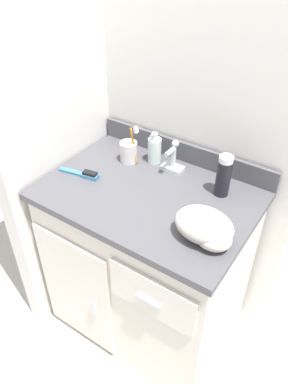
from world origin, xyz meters
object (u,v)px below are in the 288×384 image
object	(u,v)px
soap_dispenser	(154,150)
shaving_cream_can	(224,176)
toothbrush_cup	(129,152)
hairbrush	(84,174)
hand_towel	(206,228)

from	to	relation	value
soap_dispenser	shaving_cream_can	bearing A→B (deg)	-8.15
toothbrush_cup	shaving_cream_can	world-z (taller)	toothbrush_cup
toothbrush_cup	shaving_cream_can	distance (m)	0.43
soap_dispenser	hairbrush	xyz separation A→B (m)	(-0.18, -0.26, -0.05)
hairbrush	hand_towel	world-z (taller)	hand_towel
soap_dispenser	shaving_cream_can	size ratio (longest dim) A/B	0.85
hairbrush	hand_towel	bearing A→B (deg)	-15.74
shaving_cream_can	toothbrush_cup	bearing A→B (deg)	-178.53
hand_towel	hairbrush	bearing A→B (deg)	175.00
toothbrush_cup	shaving_cream_can	xyz separation A→B (m)	(0.43, 0.01, 0.04)
toothbrush_cup	hairbrush	size ratio (longest dim) A/B	0.98
hand_towel	soap_dispenser	bearing A→B (deg)	142.46
toothbrush_cup	soap_dispenser	bearing A→B (deg)	32.87
soap_dispenser	hairbrush	world-z (taller)	soap_dispenser
toothbrush_cup	hairbrush	bearing A→B (deg)	-113.76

